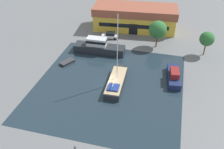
# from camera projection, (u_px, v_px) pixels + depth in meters

# --- Properties ---
(ground_plane) EXTENTS (440.00, 440.00, 0.00)m
(ground_plane) POSITION_uv_depth(u_px,v_px,m) (109.00, 85.00, 50.51)
(ground_plane) COLOR slate
(water_canal) EXTENTS (29.06, 30.50, 0.01)m
(water_canal) POSITION_uv_depth(u_px,v_px,m) (109.00, 85.00, 50.51)
(water_canal) COLOR #1E2D38
(water_canal) RESTS_ON ground
(warehouse_building) EXTENTS (24.02, 11.15, 6.54)m
(warehouse_building) POSITION_uv_depth(u_px,v_px,m) (135.00, 17.00, 71.17)
(warehouse_building) COLOR gold
(warehouse_building) RESTS_ON ground
(quay_tree_near_building) EXTENTS (4.40, 4.40, 6.88)m
(quay_tree_near_building) POSITION_uv_depth(u_px,v_px,m) (158.00, 30.00, 61.12)
(quay_tree_near_building) COLOR brown
(quay_tree_near_building) RESTS_ON ground
(quay_tree_by_water) EXTENTS (3.44, 3.44, 5.95)m
(quay_tree_by_water) POSITION_uv_depth(u_px,v_px,m) (207.00, 39.00, 58.03)
(quay_tree_by_water) COLOR brown
(quay_tree_by_water) RESTS_ON ground
(parked_car) EXTENTS (4.59, 2.40, 1.69)m
(parked_car) POSITION_uv_depth(u_px,v_px,m) (110.00, 35.00, 67.19)
(parked_car) COLOR silver
(parked_car) RESTS_ON ground
(sailboat_moored) EXTENTS (3.47, 11.34, 14.74)m
(sailboat_moored) POSITION_uv_depth(u_px,v_px,m) (116.00, 82.00, 50.13)
(sailboat_moored) COLOR #23282D
(sailboat_moored) RESTS_ON water_canal
(motor_cruiser) EXTENTS (12.56, 3.69, 3.77)m
(motor_cruiser) POSITION_uv_depth(u_px,v_px,m) (99.00, 47.00, 60.70)
(motor_cruiser) COLOR #23282D
(motor_cruiser) RESTS_ON water_canal
(small_dinghy) EXTENTS (3.14, 3.85, 0.55)m
(small_dinghy) POSITION_uv_depth(u_px,v_px,m) (67.00, 62.00, 57.10)
(small_dinghy) COLOR #23282D
(small_dinghy) RESTS_ON water_canal
(cabin_boat) EXTENTS (3.35, 8.27, 2.52)m
(cabin_boat) POSITION_uv_depth(u_px,v_px,m) (174.00, 76.00, 51.47)
(cabin_boat) COLOR #19234C
(cabin_boat) RESTS_ON water_canal
(mooring_bollard) EXTENTS (0.31, 0.31, 0.67)m
(mooring_bollard) POSITION_uv_depth(u_px,v_px,m) (75.00, 148.00, 37.22)
(mooring_bollard) COLOR #47474C
(mooring_bollard) RESTS_ON ground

